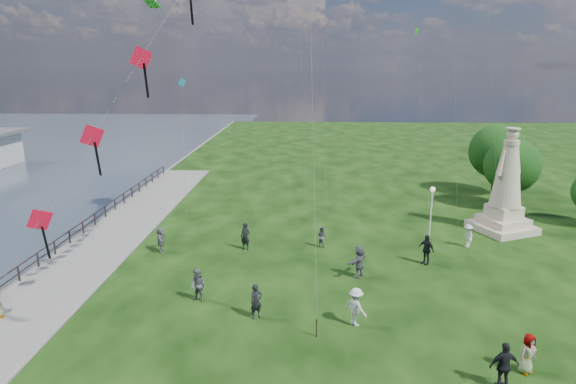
{
  "coord_description": "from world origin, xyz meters",
  "views": [
    {
      "loc": [
        0.04,
        -16.51,
        11.95
      ],
      "look_at": [
        -1.0,
        8.0,
        5.5
      ],
      "focal_mm": 30.0,
      "sensor_mm": 36.0,
      "label": 1
    }
  ],
  "objects_px": {
    "lamppost": "(432,202)",
    "person_2": "(356,307)",
    "person_1": "(198,286)",
    "person_4": "(528,354)",
    "person_3": "(504,366)",
    "person_9": "(426,249)",
    "statue": "(506,193)",
    "person_0": "(256,301)",
    "person_8": "(468,236)",
    "person_5": "(161,239)",
    "person_11": "(359,261)",
    "person_6": "(245,236)",
    "person_7": "(322,237)"
  },
  "relations": [
    {
      "from": "lamppost",
      "to": "person_2",
      "type": "distance_m",
      "value": 13.62
    },
    {
      "from": "person_1",
      "to": "person_4",
      "type": "relative_size",
      "value": 1.06
    },
    {
      "from": "person_3",
      "to": "person_9",
      "type": "bearing_deg",
      "value": -95.37
    },
    {
      "from": "statue",
      "to": "person_2",
      "type": "xyz_separation_m",
      "value": [
        -12.21,
        -14.07,
        -1.96
      ]
    },
    {
      "from": "person_1",
      "to": "person_3",
      "type": "xyz_separation_m",
      "value": [
        13.14,
        -6.43,
        0.06
      ]
    },
    {
      "from": "lamppost",
      "to": "person_4",
      "type": "xyz_separation_m",
      "value": [
        0.18,
        -15.3,
        -1.94
      ]
    },
    {
      "from": "person_0",
      "to": "statue",
      "type": "bearing_deg",
      "value": 2.93
    },
    {
      "from": "person_0",
      "to": "person_8",
      "type": "xyz_separation_m",
      "value": [
        13.33,
        10.11,
        -0.09
      ]
    },
    {
      "from": "person_2",
      "to": "person_8",
      "type": "relative_size",
      "value": 1.18
    },
    {
      "from": "person_5",
      "to": "person_3",
      "type": "bearing_deg",
      "value": -138.11
    },
    {
      "from": "lamppost",
      "to": "person_11",
      "type": "distance_m",
      "value": 8.78
    },
    {
      "from": "statue",
      "to": "person_11",
      "type": "bearing_deg",
      "value": -166.6
    },
    {
      "from": "person_4",
      "to": "person_9",
      "type": "relative_size",
      "value": 0.89
    },
    {
      "from": "lamppost",
      "to": "person_5",
      "type": "distance_m",
      "value": 18.66
    },
    {
      "from": "statue",
      "to": "person_6",
      "type": "relative_size",
      "value": 4.14
    },
    {
      "from": "person_0",
      "to": "person_2",
      "type": "relative_size",
      "value": 0.94
    },
    {
      "from": "person_1",
      "to": "person_2",
      "type": "bearing_deg",
      "value": 9.92
    },
    {
      "from": "person_3",
      "to": "person_4",
      "type": "bearing_deg",
      "value": -148.16
    },
    {
      "from": "statue",
      "to": "lamppost",
      "type": "xyz_separation_m",
      "value": [
        -5.89,
        -2.15,
        -0.12
      ]
    },
    {
      "from": "person_3",
      "to": "person_11",
      "type": "bearing_deg",
      "value": -71.54
    },
    {
      "from": "person_2",
      "to": "person_8",
      "type": "height_order",
      "value": "person_2"
    },
    {
      "from": "person_8",
      "to": "person_11",
      "type": "height_order",
      "value": "person_11"
    },
    {
      "from": "statue",
      "to": "person_9",
      "type": "distance_m",
      "value": 9.88
    },
    {
      "from": "person_5",
      "to": "statue",
      "type": "bearing_deg",
      "value": -88.24
    },
    {
      "from": "statue",
      "to": "person_8",
      "type": "relative_size",
      "value": 4.81
    },
    {
      "from": "person_5",
      "to": "person_6",
      "type": "bearing_deg",
      "value": -93.96
    },
    {
      "from": "person_1",
      "to": "person_7",
      "type": "relative_size",
      "value": 1.23
    },
    {
      "from": "lamppost",
      "to": "person_9",
      "type": "relative_size",
      "value": 2.02
    },
    {
      "from": "person_1",
      "to": "person_9",
      "type": "distance_m",
      "value": 14.14
    },
    {
      "from": "lamppost",
      "to": "person_3",
      "type": "xyz_separation_m",
      "value": [
        -1.14,
        -16.33,
        -1.82
      ]
    },
    {
      "from": "person_5",
      "to": "person_7",
      "type": "height_order",
      "value": "person_5"
    },
    {
      "from": "person_2",
      "to": "statue",
      "type": "bearing_deg",
      "value": -85.93
    },
    {
      "from": "person_0",
      "to": "person_4",
      "type": "xyz_separation_m",
      "value": [
        11.27,
        -3.86,
        -0.03
      ]
    },
    {
      "from": "lamppost",
      "to": "person_7",
      "type": "bearing_deg",
      "value": -167.3
    },
    {
      "from": "person_7",
      "to": "person_8",
      "type": "height_order",
      "value": "person_8"
    },
    {
      "from": "person_9",
      "to": "person_6",
      "type": "bearing_deg",
      "value": -137.41
    },
    {
      "from": "person_6",
      "to": "person_4",
      "type": "bearing_deg",
      "value": -23.52
    },
    {
      "from": "person_9",
      "to": "person_11",
      "type": "bearing_deg",
      "value": -101.87
    },
    {
      "from": "lamppost",
      "to": "person_4",
      "type": "height_order",
      "value": "lamppost"
    },
    {
      "from": "person_1",
      "to": "person_4",
      "type": "height_order",
      "value": "person_1"
    },
    {
      "from": "lamppost",
      "to": "person_7",
      "type": "height_order",
      "value": "lamppost"
    },
    {
      "from": "person_4",
      "to": "person_5",
      "type": "distance_m",
      "value": 22.16
    },
    {
      "from": "person_11",
      "to": "person_9",
      "type": "bearing_deg",
      "value": 153.48
    },
    {
      "from": "person_3",
      "to": "person_7",
      "type": "xyz_separation_m",
      "value": [
        -6.52,
        14.6,
        -0.23
      ]
    },
    {
      "from": "lamppost",
      "to": "person_1",
      "type": "relative_size",
      "value": 2.14
    },
    {
      "from": "person_5",
      "to": "person_8",
      "type": "height_order",
      "value": "person_5"
    },
    {
      "from": "person_6",
      "to": "lamppost",
      "type": "bearing_deg",
      "value": 32.14
    },
    {
      "from": "person_3",
      "to": "person_7",
      "type": "bearing_deg",
      "value": -71.92
    },
    {
      "from": "person_6",
      "to": "person_3",
      "type": "bearing_deg",
      "value": -28.79
    },
    {
      "from": "person_8",
      "to": "person_9",
      "type": "height_order",
      "value": "person_9"
    }
  ]
}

